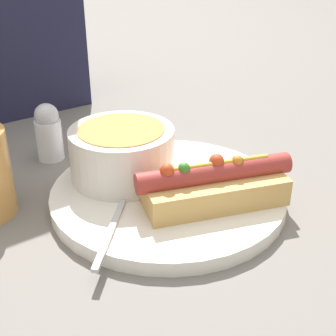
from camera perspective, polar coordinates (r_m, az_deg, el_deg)
name	(u,v)px	position (r m, az deg, el deg)	size (l,w,h in m)	color
ground_plane	(168,200)	(0.52, 0.00, -3.95)	(4.00, 4.00, 0.00)	slate
dinner_plate	(168,194)	(0.52, 0.00, -3.23)	(0.26, 0.26, 0.02)	white
hot_dog	(214,185)	(0.48, 5.61, -2.08)	(0.16, 0.10, 0.05)	tan
soup_bowl	(122,151)	(0.53, -5.61, 2.13)	(0.12, 0.12, 0.06)	silver
spoon	(124,198)	(0.49, -5.43, -3.67)	(0.12, 0.12, 0.01)	#B7B7BC
salt_shaker	(48,132)	(0.62, -14.37, 4.25)	(0.03, 0.03, 0.08)	silver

